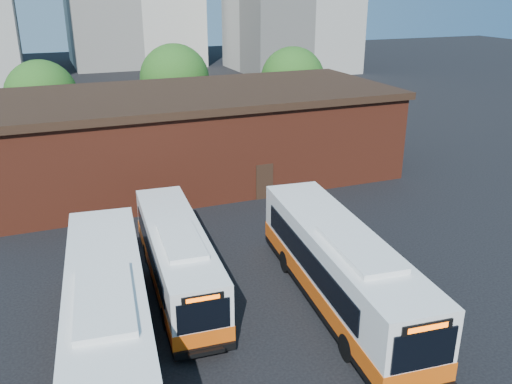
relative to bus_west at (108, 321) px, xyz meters
name	(u,v)px	position (x,y,z in m)	size (l,w,h in m)	color
ground	(325,319)	(8.80, -0.65, -1.70)	(220.00, 220.00, 0.00)	black
bus_west	(108,321)	(0.00, 0.00, 0.00)	(4.16, 13.89, 3.73)	white
bus_midwest	(177,260)	(3.67, 4.28, -0.25)	(3.18, 11.81, 3.18)	white
bus_mideast	(340,271)	(9.93, 0.18, -0.02)	(4.05, 13.72, 3.69)	white
transit_worker	(345,322)	(8.85, -2.18, -0.88)	(0.59, 0.39, 1.63)	black
depot_building	(195,134)	(8.80, 19.35, 1.56)	(28.60, 12.60, 6.40)	maroon
tree_west	(42,96)	(-1.20, 31.35, 2.95)	(6.00, 6.00, 7.65)	#382314
tree_mid	(175,79)	(10.80, 33.35, 3.38)	(6.56, 6.56, 8.36)	#382314
tree_east	(293,79)	(21.80, 30.35, 3.14)	(6.24, 6.24, 7.96)	#382314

